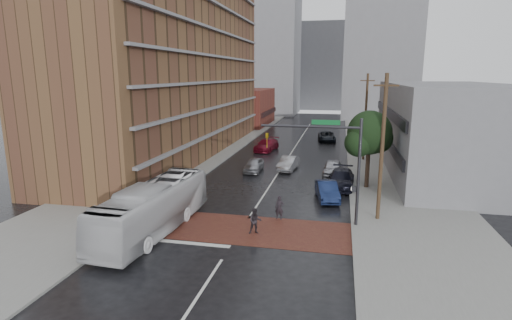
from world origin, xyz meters
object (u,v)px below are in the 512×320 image
at_px(transit_bus, 154,208).
at_px(car_travel_a, 254,165).
at_px(car_travel_c, 267,145).
at_px(car_travel_b, 288,163).
at_px(pedestrian_a, 279,208).
at_px(pedestrian_b, 255,221).
at_px(suv_travel, 327,136).
at_px(car_parked_near, 327,191).
at_px(car_parked_mid, 341,179).
at_px(car_parked_far, 333,168).

bearing_deg(transit_bus, car_travel_a, 83.73).
bearing_deg(car_travel_c, car_travel_b, -58.87).
height_order(pedestrian_a, car_travel_b, pedestrian_a).
bearing_deg(pedestrian_b, pedestrian_a, 51.71).
bearing_deg(suv_travel, car_parked_near, -93.45).
bearing_deg(car_travel_a, transit_bus, -99.17).
bearing_deg(pedestrian_a, car_travel_a, 115.60).
bearing_deg(pedestrian_b, car_travel_c, 81.84).
bearing_deg(car_parked_mid, pedestrian_b, -110.94).
height_order(car_travel_b, car_travel_c, car_travel_c).
bearing_deg(car_travel_a, car_travel_b, 22.68).
relative_size(pedestrian_a, car_travel_a, 0.41).
relative_size(car_travel_a, car_travel_c, 0.77).
height_order(car_travel_a, car_parked_mid, car_parked_mid).
bearing_deg(car_travel_c, car_parked_mid, -49.73).
bearing_deg(car_travel_c, pedestrian_b, -72.32).
height_order(car_travel_c, car_parked_near, car_travel_c).
xyz_separation_m(car_travel_b, suv_travel, (3.29, 19.49, 0.02)).
xyz_separation_m(pedestrian_a, car_travel_c, (-5.51, 24.86, -0.06)).
relative_size(transit_bus, car_travel_c, 2.13).
relative_size(car_travel_c, suv_travel, 1.01).
bearing_deg(car_parked_mid, pedestrian_a, -111.78).
distance_m(car_travel_b, car_parked_near, 10.41).
distance_m(pedestrian_b, car_parked_far, 16.63).
bearing_deg(suv_travel, car_travel_a, -113.40).
relative_size(transit_bus, car_travel_b, 2.63).
bearing_deg(suv_travel, car_travel_b, -105.20).
distance_m(pedestrian_a, car_travel_a, 14.07).
bearing_deg(car_parked_far, pedestrian_a, -102.66).
bearing_deg(pedestrian_a, car_travel_c, 108.50).
height_order(car_parked_near, car_parked_mid, car_parked_mid).
bearing_deg(car_travel_a, suv_travel, 72.31).
bearing_deg(pedestrian_b, car_travel_b, 73.45).
xyz_separation_m(car_travel_c, suv_travel, (7.50, 9.31, -0.04)).
bearing_deg(suv_travel, transit_bus, -109.65).
bearing_deg(car_parked_far, car_parked_near, -90.28).
height_order(car_travel_a, car_travel_b, car_travel_b).
relative_size(car_parked_near, car_parked_mid, 0.82).
distance_m(pedestrian_b, suv_travel, 37.17).
height_order(car_travel_c, car_parked_far, car_parked_far).
distance_m(transit_bus, car_parked_far, 20.19).
height_order(car_travel_a, suv_travel, suv_travel).
bearing_deg(suv_travel, pedestrian_a, -98.95).
bearing_deg(car_travel_b, pedestrian_a, -77.83).
distance_m(transit_bus, car_travel_b, 19.56).
xyz_separation_m(car_travel_c, car_parked_mid, (9.70, -15.75, 0.00)).
distance_m(car_travel_c, car_parked_near, 21.42).
distance_m(transit_bus, car_travel_a, 17.35).
bearing_deg(car_parked_far, pedestrian_b, -103.93).
height_order(pedestrian_b, car_travel_b, pedestrian_b).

